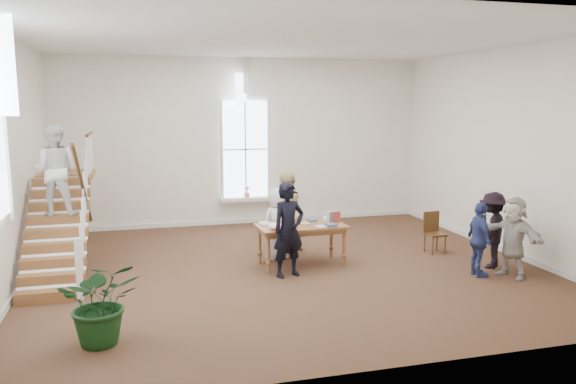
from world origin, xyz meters
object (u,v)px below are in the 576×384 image
object	(u,v)px
side_chair	(433,230)
floor_plant	(101,302)
library_table	(301,229)
elderly_woman	(278,224)
woman_cluster_a	(479,240)
woman_cluster_b	(492,230)
person_yellow	(285,212)
woman_cluster_c	(513,237)
police_officer	(289,230)

from	to	relation	value
side_chair	floor_plant	bearing A→B (deg)	-159.64
library_table	elderly_woman	distance (m)	0.69
elderly_woman	woman_cluster_a	size ratio (longest dim) A/B	1.06
elderly_woman	floor_plant	distance (m)	4.89
woman_cluster_b	floor_plant	bearing A→B (deg)	-27.03
library_table	floor_plant	distance (m)	4.74
person_yellow	woman_cluster_b	size ratio (longest dim) A/B	1.17
side_chair	woman_cluster_c	bearing A→B (deg)	-79.14
person_yellow	floor_plant	world-z (taller)	person_yellow
elderly_woman	side_chair	distance (m)	3.51
person_yellow	floor_plant	bearing A→B (deg)	20.61
elderly_woman	woman_cluster_b	distance (m)	4.38
woman_cluster_c	floor_plant	size ratio (longest dim) A/B	1.31
library_table	woman_cluster_a	size ratio (longest dim) A/B	1.26
woman_cluster_c	side_chair	world-z (taller)	woman_cluster_c
police_officer	floor_plant	size ratio (longest dim) A/B	1.52
police_officer	floor_plant	xyz separation A→B (m)	(-3.29, -2.28, -0.31)
floor_plant	side_chair	size ratio (longest dim) A/B	1.32
woman_cluster_b	woman_cluster_c	bearing A→B (deg)	49.50
police_officer	woman_cluster_b	distance (m)	4.15
library_table	woman_cluster_c	world-z (taller)	woman_cluster_c
elderly_woman	woman_cluster_b	world-z (taller)	woman_cluster_b
person_yellow	side_chair	size ratio (longest dim) A/B	1.99
elderly_woman	woman_cluster_a	bearing A→B (deg)	126.23
police_officer	library_table	bearing A→B (deg)	39.26
elderly_woman	floor_plant	size ratio (longest dim) A/B	1.28
woman_cluster_b	woman_cluster_c	distance (m)	0.65
police_officer	woman_cluster_b	size ratio (longest dim) A/B	1.18
floor_plant	woman_cluster_b	bearing A→B (deg)	13.47
woman_cluster_b	woman_cluster_a	bearing A→B (deg)	-3.30
woman_cluster_a	woman_cluster_b	world-z (taller)	woman_cluster_b
woman_cluster_b	floor_plant	size ratio (longest dim) A/B	1.29
police_officer	elderly_woman	xyz separation A→B (m)	(0.10, 1.25, -0.15)
elderly_woman	woman_cluster_c	size ratio (longest dim) A/B	0.98
woman_cluster_a	woman_cluster_c	xyz separation A→B (m)	(0.59, -0.20, 0.06)
police_officer	woman_cluster_a	xyz separation A→B (m)	(3.52, -0.96, -0.19)
woman_cluster_a	person_yellow	bearing A→B (deg)	57.52
library_table	floor_plant	size ratio (longest dim) A/B	1.52
library_table	person_yellow	bearing A→B (deg)	89.96
police_officer	side_chair	world-z (taller)	police_officer
police_officer	floor_plant	bearing A→B (deg)	-161.97
library_table	side_chair	world-z (taller)	side_chair
woman_cluster_b	woman_cluster_c	xyz separation A→B (m)	(0.00, -0.65, 0.01)
floor_plant	library_table	bearing A→B (deg)	38.20
library_table	woman_cluster_c	distance (m)	4.10
elderly_woman	library_table	bearing A→B (deg)	98.73
person_yellow	woman_cluster_a	distance (m)	4.14
library_table	person_yellow	distance (m)	1.11
elderly_woman	floor_plant	xyz separation A→B (m)	(-3.39, -3.53, -0.17)
woman_cluster_c	elderly_woman	bearing A→B (deg)	-137.28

